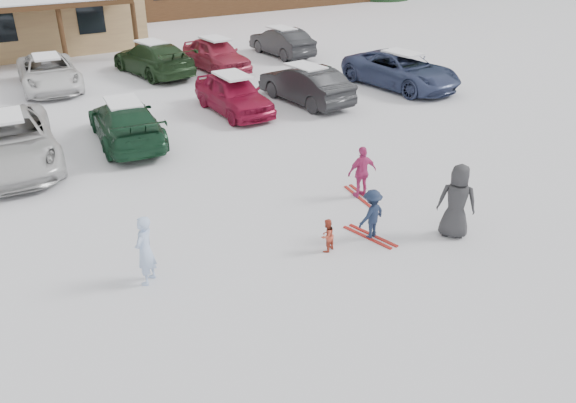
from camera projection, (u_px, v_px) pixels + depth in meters
ground at (301, 264)px, 12.06m from camera, size 160.00×160.00×0.00m
adult_skier at (145, 250)px, 11.14m from camera, size 0.64×0.64×1.50m
toddler_red at (327, 235)px, 12.37m from camera, size 0.46×0.40×0.79m
child_navy at (372, 214)px, 12.81m from camera, size 0.85×0.59×1.20m
skis_child_navy at (370, 236)px, 13.07m from camera, size 0.48×1.41×0.03m
child_magenta at (362, 172)px, 14.65m from camera, size 0.87×0.46×1.41m
skis_child_magenta at (361, 196)px, 14.96m from camera, size 0.41×1.41×0.03m
bystander_dark at (457, 201)px, 12.76m from camera, size 0.99×1.02×1.77m
parked_car_2 at (9, 141)px, 16.49m from camera, size 3.04×5.76×1.54m
parked_car_3 at (126, 122)px, 18.21m from camera, size 2.52×4.98×1.38m
parked_car_4 at (233, 94)px, 21.03m from camera, size 1.78×4.25×1.44m
parked_car_5 at (305, 84)px, 22.15m from camera, size 1.87×4.54×1.46m
parked_car_6 at (401, 70)px, 24.16m from camera, size 3.00×5.61×1.50m
parked_car_10 at (49, 73)px, 23.97m from camera, size 2.80×5.23×1.40m
parked_car_11 at (153, 58)px, 26.08m from camera, size 2.80×5.44×1.51m
parked_car_12 at (216, 54)px, 26.83m from camera, size 2.01×4.52×1.51m
parked_car_13 at (282, 42)px, 29.67m from camera, size 1.61×4.39×1.43m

